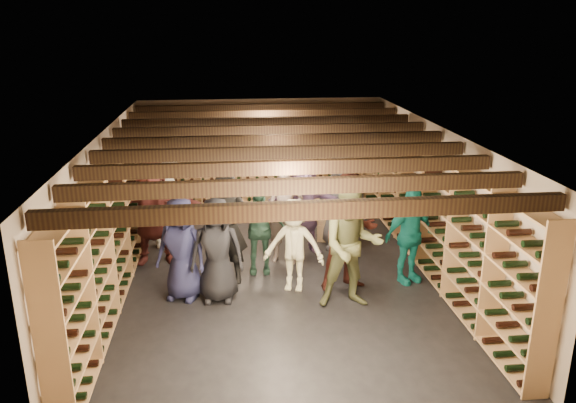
% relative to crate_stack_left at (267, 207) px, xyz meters
% --- Properties ---
extents(ground, '(8.00, 8.00, 0.00)m').
position_rel_crate_stack_left_xyz_m(ground, '(-0.01, -2.44, -0.34)').
color(ground, black).
rests_on(ground, ground).
extents(walls, '(5.52, 8.02, 2.40)m').
position_rel_crate_stack_left_xyz_m(walls, '(-0.01, -2.44, 0.86)').
color(walls, tan).
rests_on(walls, ground).
extents(ceiling, '(5.50, 8.00, 0.01)m').
position_rel_crate_stack_left_xyz_m(ceiling, '(-0.01, -2.44, 2.06)').
color(ceiling, beige).
rests_on(ceiling, walls).
extents(ceiling_joists, '(5.40, 7.12, 0.18)m').
position_rel_crate_stack_left_xyz_m(ceiling_joists, '(-0.01, -2.44, 1.92)').
color(ceiling_joists, black).
rests_on(ceiling_joists, ground).
extents(wine_rack_left, '(0.32, 7.50, 2.15)m').
position_rel_crate_stack_left_xyz_m(wine_rack_left, '(-2.58, -2.44, 0.74)').
color(wine_rack_left, tan).
rests_on(wine_rack_left, ground).
extents(wine_rack_right, '(0.32, 7.50, 2.15)m').
position_rel_crate_stack_left_xyz_m(wine_rack_right, '(2.56, -2.44, 0.74)').
color(wine_rack_right, tan).
rests_on(wine_rack_right, ground).
extents(wine_rack_back, '(4.70, 0.30, 2.15)m').
position_rel_crate_stack_left_xyz_m(wine_rack_back, '(-0.01, 1.39, 0.73)').
color(wine_rack_back, tan).
rests_on(wine_rack_back, ground).
extents(crate_stack_left, '(0.56, 0.42, 0.68)m').
position_rel_crate_stack_left_xyz_m(crate_stack_left, '(0.00, 0.00, 0.00)').
color(crate_stack_left, tan).
rests_on(crate_stack_left, ground).
extents(crate_stack_right, '(0.56, 0.44, 0.68)m').
position_rel_crate_stack_left_xyz_m(crate_stack_right, '(1.13, -1.14, 0.00)').
color(crate_stack_right, tan).
rests_on(crate_stack_right, ground).
extents(crate_loose, '(0.58, 0.47, 0.17)m').
position_rel_crate_stack_left_xyz_m(crate_loose, '(1.07, 0.07, -0.25)').
color(crate_loose, tan).
rests_on(crate_loose, ground).
extents(person_0, '(0.82, 0.56, 1.62)m').
position_rel_crate_stack_left_xyz_m(person_0, '(-1.01, -3.39, 0.47)').
color(person_0, black).
rests_on(person_0, ground).
extents(person_1, '(0.74, 0.54, 1.87)m').
position_rel_crate_stack_left_xyz_m(person_1, '(-0.84, -2.78, 0.60)').
color(person_1, black).
rests_on(person_1, ground).
extents(person_2, '(0.95, 0.75, 1.91)m').
position_rel_crate_stack_left_xyz_m(person_2, '(0.95, -3.79, 0.61)').
color(person_2, brown).
rests_on(person_2, ground).
extents(person_3, '(1.09, 0.82, 1.49)m').
position_rel_crate_stack_left_xyz_m(person_3, '(0.18, -3.19, 0.41)').
color(person_3, beige).
rests_on(person_3, ground).
extents(person_4, '(1.02, 0.72, 1.60)m').
position_rel_crate_stack_left_xyz_m(person_4, '(2.06, -3.09, 0.46)').
color(person_4, '#148177').
rests_on(person_4, ground).
extents(person_5, '(1.80, 0.67, 1.91)m').
position_rel_crate_stack_left_xyz_m(person_5, '(-2.12, -1.83, 0.62)').
color(person_5, maroon).
rests_on(person_5, ground).
extents(person_6, '(0.91, 0.75, 1.60)m').
position_rel_crate_stack_left_xyz_m(person_6, '(-1.54, -3.26, 0.46)').
color(person_6, '#1F2146').
rests_on(person_6, ground).
extents(person_7, '(0.77, 0.64, 1.81)m').
position_rel_crate_stack_left_xyz_m(person_7, '(0.15, -2.09, 0.56)').
color(person_7, gray).
rests_on(person_7, ground).
extents(person_8, '(1.09, 0.96, 1.89)m').
position_rel_crate_stack_left_xyz_m(person_8, '(1.05, -3.25, 0.60)').
color(person_8, '#421A13').
rests_on(person_8, ground).
extents(person_9, '(1.39, 1.07, 1.90)m').
position_rel_crate_stack_left_xyz_m(person_9, '(-2.02, -1.14, 0.61)').
color(person_9, beige).
rests_on(person_9, ground).
extents(person_10, '(0.92, 0.45, 1.53)m').
position_rel_crate_stack_left_xyz_m(person_10, '(-0.33, -2.46, 0.42)').
color(person_10, '#2B5041').
rests_on(person_10, ground).
extents(person_11, '(1.68, 0.71, 1.76)m').
position_rel_crate_stack_left_xyz_m(person_11, '(0.53, -1.69, 0.54)').
color(person_11, slate).
rests_on(person_11, ground).
extents(person_12, '(1.07, 0.88, 1.89)m').
position_rel_crate_stack_left_xyz_m(person_12, '(1.26, -1.55, 0.61)').
color(person_12, '#38373D').
rests_on(person_12, ground).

